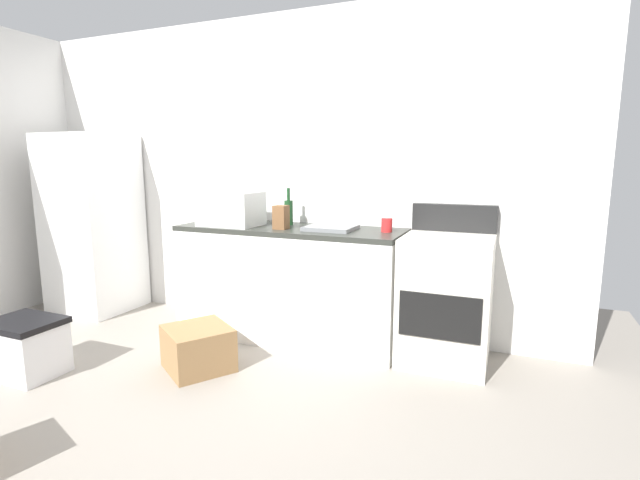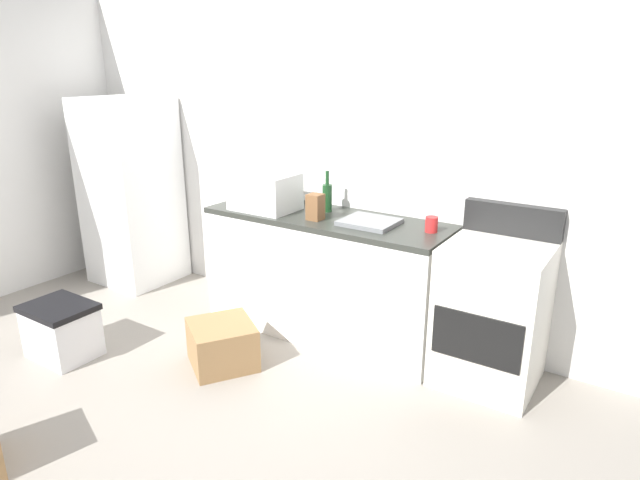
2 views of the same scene
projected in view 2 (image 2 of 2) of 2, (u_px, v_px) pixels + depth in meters
The scene contains 12 objects.
ground_plane at pixel (179, 394), 3.35m from camera, with size 6.00×6.00×0.00m, color gray.
wall_back at pixel (318, 150), 4.18m from camera, with size 5.00×0.10×2.60m, color silver.
kitchen_counter at pixel (326, 275), 4.01m from camera, with size 1.80×0.60×0.90m.
refrigerator at pixel (131, 192), 4.91m from camera, with size 0.68×0.66×1.66m, color white.
stove_oven at pixel (493, 312), 3.37m from camera, with size 0.60×0.61×1.10m.
microwave at pixel (265, 191), 4.01m from camera, with size 0.46×0.34×0.27m, color white.
sink_basin at pixel (369, 222), 3.67m from camera, with size 0.36×0.32×0.03m, color slate.
wine_bottle at pixel (327, 197), 3.96m from camera, with size 0.07×0.07×0.30m.
coffee_mug at pixel (431, 224), 3.49m from camera, with size 0.08×0.08×0.10m, color red.
knife_block at pixel (315, 207), 3.75m from camera, with size 0.10×0.10×0.18m, color brown.
cardboard_box_large at pixel (222, 344), 3.64m from camera, with size 0.41×0.40×0.29m, color olive.
storage_bin at pixel (62, 330), 3.74m from camera, with size 0.46×0.36×0.38m.
Camera 2 is at (2.30, -1.95, 1.93)m, focal length 30.66 mm.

